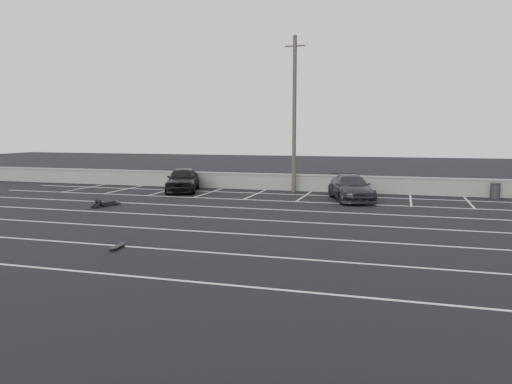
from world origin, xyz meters
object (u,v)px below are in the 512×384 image
(car_right, at_px, (351,188))
(person, at_px, (109,201))
(car_left, at_px, (183,179))
(trash_bin, at_px, (495,191))
(utility_pole, at_px, (294,114))
(skateboard, at_px, (117,246))

(car_right, bearing_deg, person, -173.04)
(car_left, bearing_deg, trash_bin, -11.91)
(person, bearing_deg, trash_bin, 35.83)
(person, bearing_deg, utility_pole, 58.83)
(utility_pole, relative_size, skateboard, 11.62)
(car_left, xyz_separation_m, skateboard, (4.49, -14.81, -0.70))
(trash_bin, bearing_deg, person, -156.39)
(car_left, bearing_deg, car_right, -23.51)
(trash_bin, distance_m, skateboard, 21.77)
(car_left, distance_m, skateboard, 15.50)
(car_right, distance_m, person, 12.95)
(person, height_order, skateboard, person)
(car_right, height_order, skateboard, car_right)
(car_right, xyz_separation_m, utility_pole, (-3.83, 2.79, 4.16))
(skateboard, bearing_deg, car_right, 58.87)
(trash_bin, distance_m, person, 21.25)
(car_left, xyz_separation_m, person, (-1.09, -6.57, -0.56))
(utility_pole, xyz_separation_m, person, (-7.87, -8.33, -4.64))
(car_left, height_order, skateboard, car_left)
(car_left, bearing_deg, person, -117.36)
(car_right, bearing_deg, car_left, 156.06)
(person, xyz_separation_m, skateboard, (5.58, -8.24, -0.14))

